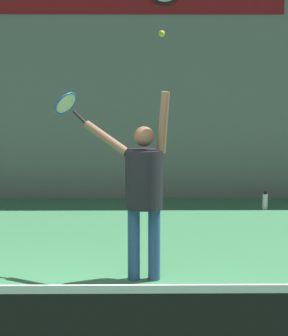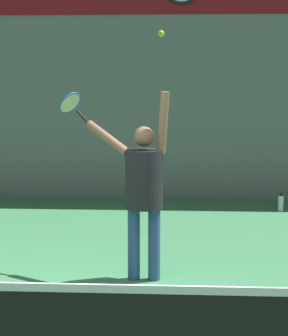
{
  "view_description": "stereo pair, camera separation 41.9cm",
  "coord_description": "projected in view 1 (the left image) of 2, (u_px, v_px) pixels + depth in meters",
  "views": [
    {
      "loc": [
        0.51,
        -4.81,
        2.17
      ],
      "look_at": [
        0.57,
        1.49,
        1.22
      ],
      "focal_mm": 65.0,
      "sensor_mm": 36.0,
      "label": 1
    },
    {
      "loc": [
        0.93,
        -4.8,
        2.17
      ],
      "look_at": [
        0.57,
        1.49,
        1.22
      ],
      "focal_mm": 65.0,
      "sensor_mm": 36.0,
      "label": 2
    }
  ],
  "objects": [
    {
      "name": "tennis_ball",
      "position": [
        162.0,
        34.0,
        6.08
      ],
      "size": [
        0.06,
        0.06,
        0.06
      ],
      "color": "#CCDB2D"
    },
    {
      "name": "tennis_player",
      "position": [
        143.0,
        185.0,
        6.41
      ],
      "size": [
        0.95,
        0.61,
        2.02
      ],
      "color": "#2D4C7F",
      "rests_on": "ground_plane"
    },
    {
      "name": "tennis_racket",
      "position": [
        67.0,
        105.0,
        6.8
      ],
      "size": [
        0.43,
        0.38,
        0.36
      ],
      "color": "black"
    },
    {
      "name": "back_wall",
      "position": [
        108.0,
        57.0,
        10.55
      ],
      "size": [
        18.0,
        0.1,
        5.0
      ],
      "color": "slate",
      "rests_on": "ground_plane"
    },
    {
      "name": "water_bottle",
      "position": [
        265.0,
        201.0,
        10.0
      ],
      "size": [
        0.09,
        0.09,
        0.29
      ],
      "color": "silver",
      "rests_on": "ground_plane"
    }
  ]
}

